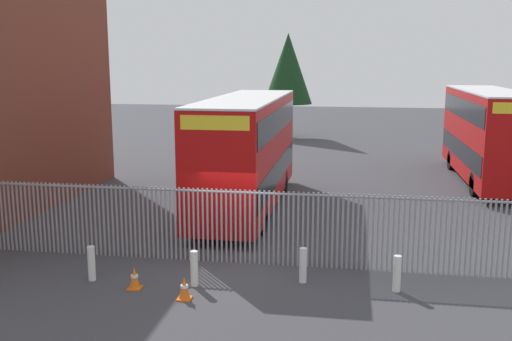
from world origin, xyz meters
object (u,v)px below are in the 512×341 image
(bollard_far_right, at_px, (397,274))
(traffic_cone_near_kerb, at_px, (134,278))
(bollard_center_front, at_px, (194,268))
(double_decker_bus_near_gate, at_px, (247,148))
(traffic_cone_by_gate, at_px, (184,288))
(double_decker_bus_behind_fence_left, at_px, (488,132))
(bollard_near_right, at_px, (303,265))
(bollard_near_left, at_px, (92,263))

(bollard_far_right, bearing_deg, traffic_cone_near_kerb, -172.00)
(bollard_center_front, xyz_separation_m, traffic_cone_near_kerb, (-1.48, -0.46, -0.19))
(double_decker_bus_near_gate, relative_size, bollard_center_front, 11.38)
(traffic_cone_by_gate, relative_size, traffic_cone_near_kerb, 1.00)
(bollard_far_right, bearing_deg, double_decker_bus_behind_fence_left, 70.72)
(bollard_far_right, relative_size, traffic_cone_by_gate, 1.61)
(double_decker_bus_near_gate, distance_m, bollard_far_right, 9.62)
(double_decker_bus_near_gate, bearing_deg, double_decker_bus_behind_fence_left, 33.91)
(double_decker_bus_near_gate, height_order, bollard_near_right, double_decker_bus_near_gate)
(bollard_near_right, bearing_deg, double_decker_bus_near_gate, 110.87)
(double_decker_bus_behind_fence_left, height_order, traffic_cone_near_kerb, double_decker_bus_behind_fence_left)
(bollard_near_left, height_order, traffic_cone_by_gate, bollard_near_left)
(bollard_near_right, xyz_separation_m, bollard_far_right, (2.43, -0.22, 0.00))
(double_decker_bus_behind_fence_left, bearing_deg, bollard_near_right, -117.53)
(double_decker_bus_near_gate, bearing_deg, bollard_near_left, -108.20)
(traffic_cone_near_kerb, bearing_deg, bollard_far_right, 8.00)
(traffic_cone_near_kerb, bearing_deg, bollard_near_right, 15.24)
(bollard_near_left, xyz_separation_m, traffic_cone_near_kerb, (1.35, -0.38, -0.19))
(bollard_near_right, relative_size, traffic_cone_near_kerb, 1.61)
(double_decker_bus_behind_fence_left, distance_m, bollard_near_right, 16.60)
(bollard_near_left, relative_size, bollard_near_right, 1.00)
(traffic_cone_by_gate, bearing_deg, bollard_far_right, 14.98)
(traffic_cone_by_gate, bearing_deg, double_decker_bus_near_gate, 90.49)
(bollard_near_right, xyz_separation_m, traffic_cone_by_gate, (-2.80, -1.62, -0.19))
(bollard_far_right, bearing_deg, bollard_center_front, -174.71)
(double_decker_bus_near_gate, bearing_deg, bollard_far_right, -55.68)
(double_decker_bus_behind_fence_left, distance_m, bollard_near_left, 20.40)
(traffic_cone_near_kerb, bearing_deg, double_decker_bus_near_gate, 80.93)
(double_decker_bus_behind_fence_left, bearing_deg, traffic_cone_near_kerb, -127.00)
(double_decker_bus_near_gate, height_order, traffic_cone_by_gate, double_decker_bus_near_gate)
(double_decker_bus_behind_fence_left, relative_size, bollard_center_front, 11.38)
(bollard_center_front, distance_m, bollard_far_right, 5.25)
(double_decker_bus_near_gate, xyz_separation_m, bollard_center_front, (0.09, -8.26, -1.95))
(double_decker_bus_behind_fence_left, xyz_separation_m, bollard_far_right, (-5.19, -14.84, -1.95))
(double_decker_bus_behind_fence_left, bearing_deg, bollard_near_left, -130.69)
(double_decker_bus_behind_fence_left, height_order, traffic_cone_by_gate, double_decker_bus_behind_fence_left)
(bollard_center_front, bearing_deg, bollard_near_right, 14.18)
(bollard_center_front, relative_size, traffic_cone_near_kerb, 1.61)
(traffic_cone_by_gate, height_order, traffic_cone_near_kerb, same)
(double_decker_bus_behind_fence_left, distance_m, traffic_cone_by_gate, 19.41)
(bollard_near_left, distance_m, bollard_far_right, 8.07)
(double_decker_bus_near_gate, height_order, traffic_cone_near_kerb, double_decker_bus_near_gate)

